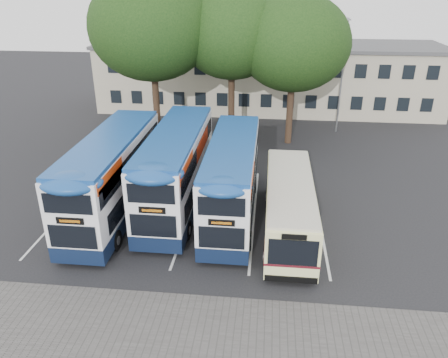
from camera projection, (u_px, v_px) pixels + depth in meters
ground at (255, 269)px, 19.40m from camera, size 120.00×120.00×0.00m
paving_strip at (191, 353)px, 15.07m from camera, size 40.00×6.00×0.01m
bay_lines at (191, 211)px, 24.27m from camera, size 14.12×11.00×0.01m
depot_building at (267, 76)px, 42.45m from camera, size 32.40×8.40×6.20m
lamp_post at (343, 71)px, 34.73m from camera, size 0.25×1.05×9.06m
tree_left at (151, 27)px, 31.11m from camera, size 8.97×8.97×12.43m
tree_mid at (232, 34)px, 31.77m from camera, size 7.71×7.71×11.38m
tree_right at (294, 43)px, 31.24m from camera, size 8.10×8.10×10.99m
bus_dd_left at (113, 173)px, 23.08m from camera, size 2.55×10.51×4.38m
bus_dd_mid at (177, 166)px, 23.92m from camera, size 2.55×10.53×4.39m
bus_dd_right at (232, 176)px, 22.96m from camera, size 2.42×10.00×4.16m
bus_single at (289, 203)px, 21.83m from camera, size 2.33×9.18×2.74m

